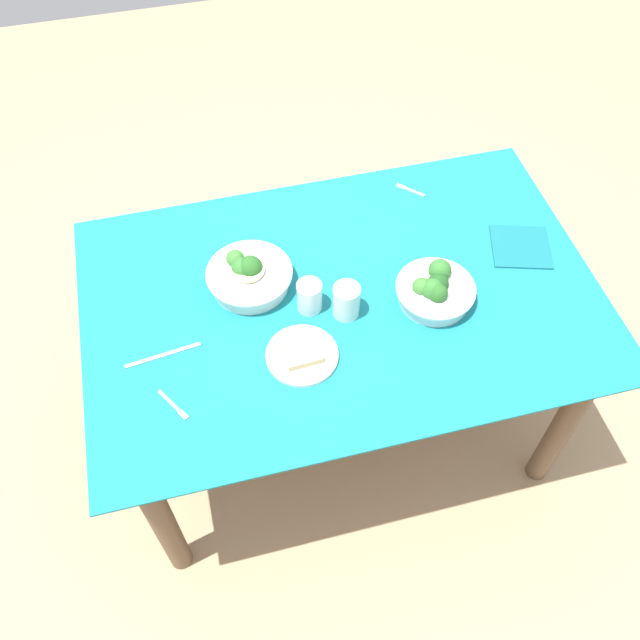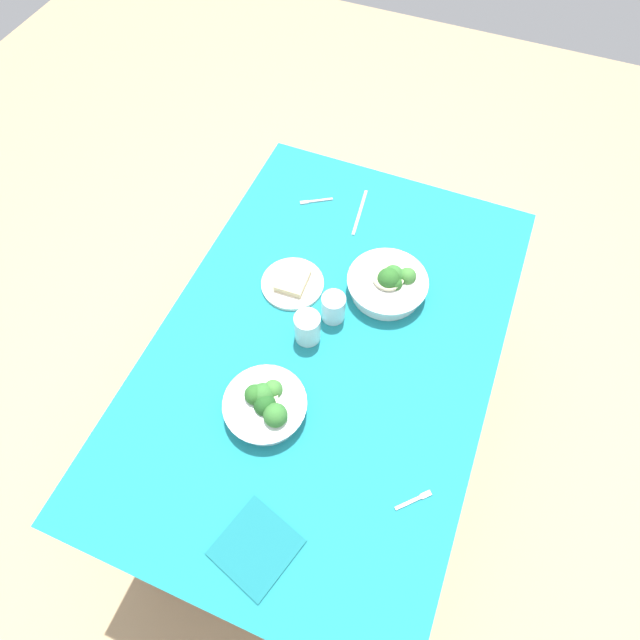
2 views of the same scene
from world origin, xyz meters
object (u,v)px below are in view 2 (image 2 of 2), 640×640
object	(u,v)px
fork_by_near_bowl	(315,201)
table_knife_left	(360,212)
water_glass_center	(307,328)
broccoli_bowl_far	(266,405)
water_glass_side	(333,307)
bread_side_plate	(293,283)
napkin_folded_upper	(256,547)
broccoli_bowl_near	(389,283)
fork_by_far_bowl	(415,500)

from	to	relation	value
fork_by_near_bowl	table_knife_left	xyz separation A→B (m)	(0.01, -0.16, -0.00)
water_glass_center	broccoli_bowl_far	bearing A→B (deg)	176.67
water_glass_side	table_knife_left	bearing A→B (deg)	8.72
bread_side_plate	napkin_folded_upper	distance (m)	0.75
broccoli_bowl_near	water_glass_side	size ratio (longest dim) A/B	2.57
water_glass_side	napkin_folded_upper	size ratio (longest dim) A/B	0.55
broccoli_bowl_near	bread_side_plate	distance (m)	0.29
bread_side_plate	fork_by_near_bowl	world-z (taller)	bread_side_plate
water_glass_side	table_knife_left	xyz separation A→B (m)	(0.41, 0.06, -0.04)
fork_by_far_bowl	fork_by_near_bowl	size ratio (longest dim) A/B	0.76
bread_side_plate	fork_by_far_bowl	distance (m)	0.71
broccoli_bowl_far	broccoli_bowl_near	distance (m)	0.52
bread_side_plate	table_knife_left	bearing A→B (deg)	-14.62
broccoli_bowl_far	bread_side_plate	distance (m)	0.41
bread_side_plate	broccoli_bowl_far	bearing A→B (deg)	-166.14
water_glass_center	fork_by_far_bowl	distance (m)	0.53
broccoli_bowl_far	fork_by_near_bowl	bearing A→B (deg)	12.55
broccoli_bowl_far	fork_by_near_bowl	world-z (taller)	broccoli_bowl_far
broccoli_bowl_near	water_glass_center	xyz separation A→B (m)	(-0.24, 0.16, 0.01)
bread_side_plate	water_glass_center	bearing A→B (deg)	-143.07
bread_side_plate	fork_by_far_bowl	size ratio (longest dim) A/B	2.48
broccoli_bowl_far	fork_by_near_bowl	size ratio (longest dim) A/B	2.17
bread_side_plate	fork_by_far_bowl	world-z (taller)	bread_side_plate
table_knife_left	fork_by_near_bowl	bearing A→B (deg)	86.58
water_glass_center	fork_by_near_bowl	world-z (taller)	water_glass_center
broccoli_bowl_near	fork_by_far_bowl	bearing A→B (deg)	-155.58
table_knife_left	broccoli_bowl_far	bearing A→B (deg)	173.42
table_knife_left	napkin_folded_upper	world-z (taller)	napkin_folded_upper
fork_by_far_bowl	water_glass_side	bearing A→B (deg)	86.90
fork_by_near_bowl	bread_side_plate	bearing A→B (deg)	69.46
fork_by_far_bowl	napkin_folded_upper	xyz separation A→B (m)	(-0.24, 0.31, 0.00)
water_glass_center	napkin_folded_upper	distance (m)	0.58
fork_by_near_bowl	napkin_folded_upper	size ratio (longest dim) A/B	0.60
broccoli_bowl_near	fork_by_far_bowl	xyz separation A→B (m)	(-0.56, -0.26, -0.04)
broccoli_bowl_near	broccoli_bowl_far	bearing A→B (deg)	159.89
broccoli_bowl_far	bread_side_plate	size ratio (longest dim) A/B	1.15
water_glass_center	fork_by_near_bowl	distance (m)	0.53
water_glass_center	napkin_folded_upper	size ratio (longest dim) A/B	0.60
napkin_folded_upper	water_glass_center	bearing A→B (deg)	10.48
broccoli_bowl_far	water_glass_side	world-z (taller)	broccoli_bowl_far
water_glass_center	napkin_folded_upper	world-z (taller)	water_glass_center
fork_by_far_bowl	fork_by_near_bowl	world-z (taller)	same
water_glass_center	fork_by_near_bowl	xyz separation A→B (m)	(0.50, 0.18, -0.05)
broccoli_bowl_far	water_glass_side	xyz separation A→B (m)	(0.34, -0.06, 0.01)
broccoli_bowl_near	table_knife_left	size ratio (longest dim) A/B	1.19
broccoli_bowl_near	napkin_folded_upper	world-z (taller)	broccoli_bowl_near
fork_by_far_bowl	broccoli_bowl_near	bearing A→B (deg)	69.22
water_glass_side	broccoli_bowl_near	bearing A→B (deg)	-39.73
bread_side_plate	napkin_folded_upper	size ratio (longest dim) A/B	1.13
table_knife_left	broccoli_bowl_near	bearing A→B (deg)	-152.36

